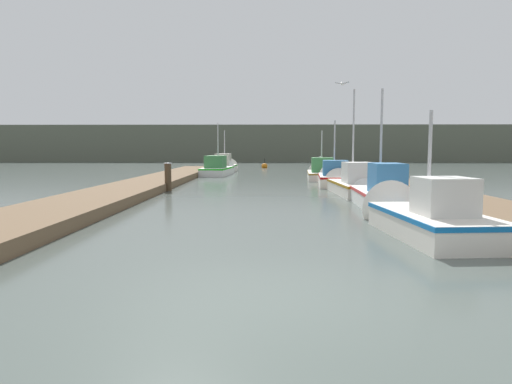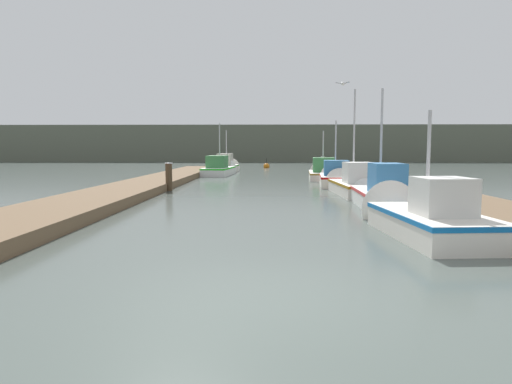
{
  "view_description": "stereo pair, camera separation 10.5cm",
  "coord_description": "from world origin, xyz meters",
  "px_view_note": "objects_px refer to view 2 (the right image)",
  "views": [
    {
      "loc": [
        -0.25,
        -5.93,
        1.98
      ],
      "look_at": [
        -0.52,
        10.0,
        0.46
      ],
      "focal_mm": 32.0,
      "sensor_mm": 36.0,
      "label": 1
    },
    {
      "loc": [
        -0.15,
        -5.93,
        1.98
      ],
      "look_at": [
        -0.52,
        10.0,
        0.46
      ],
      "focal_mm": 32.0,
      "sensor_mm": 36.0,
      "label": 2
    }
  ],
  "objects_px": {
    "fishing_boat_2": "(351,184)",
    "fishing_boat_4": "(323,172)",
    "mooring_piling_0": "(169,177)",
    "mooring_piling_1": "(209,164)",
    "fishing_boat_0": "(422,216)",
    "fishing_boat_5": "(220,169)",
    "mooring_piling_3": "(213,164)",
    "channel_buoy": "(266,166)",
    "mooring_piling_2": "(322,164)",
    "fishing_boat_6": "(227,166)",
    "seagull_lead": "(343,83)",
    "fishing_boat_3": "(335,177)",
    "fishing_boat_1": "(378,193)"
  },
  "relations": [
    {
      "from": "seagull_lead",
      "to": "fishing_boat_2",
      "type": "bearing_deg",
      "value": -90.8
    },
    {
      "from": "channel_buoy",
      "to": "fishing_boat_3",
      "type": "bearing_deg",
      "value": -80.05
    },
    {
      "from": "fishing_boat_6",
      "to": "mooring_piling_0",
      "type": "height_order",
      "value": "fishing_boat_6"
    },
    {
      "from": "mooring_piling_2",
      "to": "mooring_piling_1",
      "type": "bearing_deg",
      "value": -157.66
    },
    {
      "from": "mooring_piling_0",
      "to": "mooring_piling_2",
      "type": "xyz_separation_m",
      "value": [
        9.56,
        19.75,
        -0.02
      ]
    },
    {
      "from": "fishing_boat_2",
      "to": "fishing_boat_6",
      "type": "bearing_deg",
      "value": 109.49
    },
    {
      "from": "seagull_lead",
      "to": "mooring_piling_3",
      "type": "bearing_deg",
      "value": -49.45
    },
    {
      "from": "fishing_boat_2",
      "to": "fishing_boat_5",
      "type": "distance_m",
      "value": 15.59
    },
    {
      "from": "fishing_boat_1",
      "to": "fishing_boat_3",
      "type": "xyz_separation_m",
      "value": [
        -0.11,
        9.27,
        -0.02
      ]
    },
    {
      "from": "fishing_boat_2",
      "to": "fishing_boat_4",
      "type": "height_order",
      "value": "fishing_boat_2"
    },
    {
      "from": "seagull_lead",
      "to": "fishing_boat_1",
      "type": "bearing_deg",
      "value": 127.72
    },
    {
      "from": "fishing_boat_1",
      "to": "fishing_boat_3",
      "type": "bearing_deg",
      "value": 93.14
    },
    {
      "from": "fishing_boat_5",
      "to": "mooring_piling_2",
      "type": "relative_size",
      "value": 4.96
    },
    {
      "from": "fishing_boat_1",
      "to": "mooring_piling_3",
      "type": "bearing_deg",
      "value": 112.21
    },
    {
      "from": "fishing_boat_0",
      "to": "channel_buoy",
      "type": "distance_m",
      "value": 36.02
    },
    {
      "from": "fishing_boat_4",
      "to": "mooring_piling_3",
      "type": "xyz_separation_m",
      "value": [
        -8.37,
        9.28,
        0.27
      ]
    },
    {
      "from": "mooring_piling_2",
      "to": "channel_buoy",
      "type": "bearing_deg",
      "value": 131.86
    },
    {
      "from": "fishing_boat_0",
      "to": "fishing_boat_5",
      "type": "bearing_deg",
      "value": 102.35
    },
    {
      "from": "fishing_boat_2",
      "to": "fishing_boat_5",
      "type": "xyz_separation_m",
      "value": [
        -7.28,
        13.79,
        0.07
      ]
    },
    {
      "from": "fishing_boat_1",
      "to": "mooring_piling_0",
      "type": "bearing_deg",
      "value": 149.84
    },
    {
      "from": "mooring_piling_2",
      "to": "mooring_piling_3",
      "type": "xyz_separation_m",
      "value": [
        -9.66,
        -1.4,
        0.03
      ]
    },
    {
      "from": "fishing_boat_2",
      "to": "seagull_lead",
      "type": "bearing_deg",
      "value": -113.26
    },
    {
      "from": "mooring_piling_0",
      "to": "mooring_piling_1",
      "type": "bearing_deg",
      "value": 90.28
    },
    {
      "from": "seagull_lead",
      "to": "fishing_boat_6",
      "type": "bearing_deg",
      "value": -51.98
    },
    {
      "from": "fishing_boat_4",
      "to": "fishing_boat_1",
      "type": "bearing_deg",
      "value": -84.84
    },
    {
      "from": "fishing_boat_4",
      "to": "channel_buoy",
      "type": "bearing_deg",
      "value": 107.44
    },
    {
      "from": "fishing_boat_1",
      "to": "seagull_lead",
      "type": "xyz_separation_m",
      "value": [
        -0.84,
        2.72,
        4.11
      ]
    },
    {
      "from": "fishing_boat_3",
      "to": "mooring_piling_1",
      "type": "bearing_deg",
      "value": 130.69
    },
    {
      "from": "mooring_piling_0",
      "to": "mooring_piling_2",
      "type": "bearing_deg",
      "value": 64.18
    },
    {
      "from": "fishing_boat_4",
      "to": "mooring_piling_2",
      "type": "distance_m",
      "value": 10.76
    },
    {
      "from": "fishing_boat_5",
      "to": "channel_buoy",
      "type": "height_order",
      "value": "fishing_boat_5"
    },
    {
      "from": "fishing_boat_0",
      "to": "fishing_boat_6",
      "type": "relative_size",
      "value": 0.88
    },
    {
      "from": "fishing_boat_3",
      "to": "fishing_boat_5",
      "type": "xyz_separation_m",
      "value": [
        -7.24,
        9.23,
        0.05
      ]
    },
    {
      "from": "mooring_piling_1",
      "to": "mooring_piling_2",
      "type": "xyz_separation_m",
      "value": [
        9.63,
        3.96,
        -0.06
      ]
    },
    {
      "from": "fishing_boat_5",
      "to": "mooring_piling_2",
      "type": "height_order",
      "value": "fishing_boat_5"
    },
    {
      "from": "fishing_boat_2",
      "to": "mooring_piling_3",
      "type": "xyz_separation_m",
      "value": [
        -8.46,
        19.02,
        0.27
      ]
    },
    {
      "from": "fishing_boat_5",
      "to": "channel_buoy",
      "type": "distance_m",
      "value": 12.71
    },
    {
      "from": "fishing_boat_5",
      "to": "channel_buoy",
      "type": "relative_size",
      "value": 5.61
    },
    {
      "from": "fishing_boat_2",
      "to": "fishing_boat_3",
      "type": "bearing_deg",
      "value": 88.58
    },
    {
      "from": "fishing_boat_6",
      "to": "mooring_piling_1",
      "type": "relative_size",
      "value": 3.86
    },
    {
      "from": "mooring_piling_0",
      "to": "mooring_piling_1",
      "type": "xyz_separation_m",
      "value": [
        -0.08,
        15.79,
        0.04
      ]
    },
    {
      "from": "seagull_lead",
      "to": "mooring_piling_2",
      "type": "bearing_deg",
      "value": -74.57
    },
    {
      "from": "fishing_boat_4",
      "to": "fishing_boat_5",
      "type": "relative_size",
      "value": 0.94
    },
    {
      "from": "fishing_boat_1",
      "to": "mooring_piling_2",
      "type": "distance_m",
      "value": 25.16
    },
    {
      "from": "fishing_boat_6",
      "to": "seagull_lead",
      "type": "relative_size",
      "value": 9.73
    },
    {
      "from": "fishing_boat_2",
      "to": "fishing_boat_5",
      "type": "bearing_deg",
      "value": 115.87
    },
    {
      "from": "mooring_piling_0",
      "to": "fishing_boat_0",
      "type": "bearing_deg",
      "value": -51.99
    },
    {
      "from": "fishing_boat_6",
      "to": "mooring_piling_0",
      "type": "relative_size",
      "value": 4.1
    },
    {
      "from": "fishing_boat_4",
      "to": "seagull_lead",
      "type": "xyz_separation_m",
      "value": [
        -0.69,
        -11.73,
        4.15
      ]
    },
    {
      "from": "mooring_piling_1",
      "to": "mooring_piling_3",
      "type": "relative_size",
      "value": 1.04
    }
  ]
}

